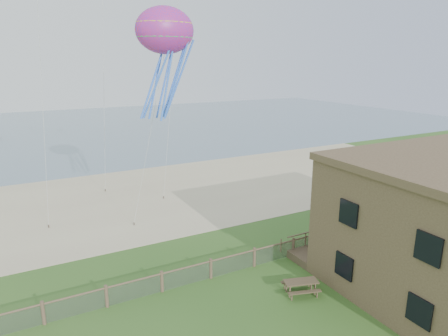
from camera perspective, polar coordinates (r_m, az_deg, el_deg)
The scene contains 6 objects.
sand_beach at distance 38.09m, azimuth -12.65°, elevation -4.26°, with size 72.00×20.00×0.02m, color tan.
ocean at distance 80.34m, azimuth -21.31°, elevation 5.14°, with size 160.00×68.00×0.02m, color slate.
chainlink_fence at distance 24.06m, azimuth -1.90°, elevation -14.33°, with size 36.20×0.20×1.25m, color brown, non-canonical shape.
motel_deck at distance 30.95m, azimuth 21.43°, elevation -9.08°, with size 15.00×2.00×0.50m, color #4E3F2C.
picnic_table at distance 23.16m, azimuth 10.90°, elevation -16.34°, with size 1.85×1.40×0.78m, color #4E3F2C, non-canonical shape.
octopus_kite at distance 27.38m, azimuth -8.30°, elevation 14.78°, with size 3.72×2.63×7.67m, color #FF2829, non-canonical shape.
Camera 1 is at (-9.21, -12.85, 12.33)m, focal length 32.00 mm.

